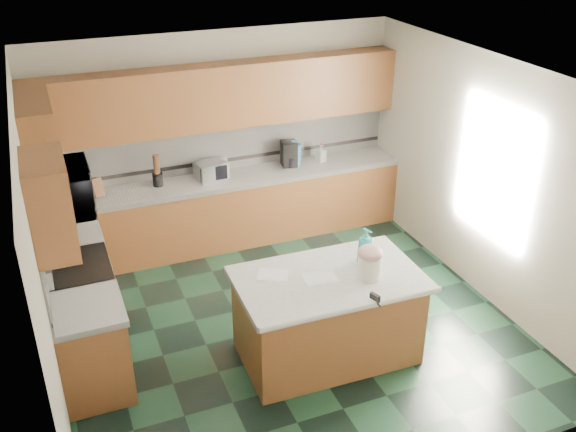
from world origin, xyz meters
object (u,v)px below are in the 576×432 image
island_top (329,279)px  knife_block (97,187)px  soap_bottle_island (365,247)px  coffee_maker (289,154)px  treat_jar (369,267)px  island_base (327,319)px  toaster_oven (211,170)px

island_top → knife_block: size_ratio=8.03×
island_top → soap_bottle_island: 0.48m
knife_block → coffee_maker: coffee_maker is taller
treat_jar → island_base: bearing=154.8°
island_top → toaster_oven: (-0.39, 2.64, 0.14)m
island_top → toaster_oven: 2.67m
island_base → knife_block: size_ratio=7.58×
treat_jar → island_top: bearing=154.8°
island_base → soap_bottle_island: (0.41, 0.07, 0.68)m
island_base → knife_block: knife_block is taller
treat_jar → toaster_oven: treat_jar is taller
knife_block → coffee_maker: bearing=-19.0°
island_base → island_top: island_top is taller
soap_bottle_island → coffee_maker: soap_bottle_island is taller
island_top → toaster_oven: bearing=99.7°
island_top → soap_bottle_island: (0.41, 0.07, 0.22)m
treat_jar → knife_block: bearing=127.0°
island_base → island_top: (-0.00, 0.00, 0.46)m
treat_jar → toaster_oven: bearing=104.4°
island_base → toaster_oven: 2.73m
soap_bottle_island → coffee_maker: bearing=68.6°
soap_bottle_island → toaster_oven: 2.69m
island_top → knife_block: knife_block is taller
soap_bottle_island → knife_block: bearing=115.0°
soap_bottle_island → coffee_maker: 2.61m
treat_jar → soap_bottle_island: 0.25m
island_top → knife_block: 3.19m
island_base → soap_bottle_island: soap_bottle_island is taller
island_base → coffee_maker: bearing=77.1°
treat_jar → soap_bottle_island: size_ratio=0.59×
knife_block → toaster_oven: knife_block is taller
soap_bottle_island → island_top: bearing=174.3°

